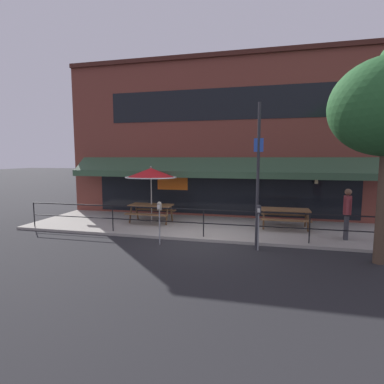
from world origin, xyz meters
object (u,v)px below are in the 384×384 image
picnic_table_centre (285,213)px  parking_meter_far (259,214)px  pedestrian_walking (347,211)px  street_sign_pole (258,176)px  patio_umbrella_left (151,173)px  parking_meter_near (159,210)px  picnic_table_left (151,208)px

picnic_table_centre → parking_meter_far: 2.94m
pedestrian_walking → street_sign_pole: street_sign_pole is taller
street_sign_pole → pedestrian_walking: bearing=28.3°
picnic_table_centre → street_sign_pole: (-1.01, -2.69, 1.58)m
picnic_table_centre → patio_umbrella_left: 5.64m
pedestrian_walking → parking_meter_far: size_ratio=1.20×
street_sign_pole → parking_meter_far: bearing=-46.0°
picnic_table_centre → parking_meter_near: bearing=-145.2°
parking_meter_near → picnic_table_left: bearing=116.4°
parking_meter_near → street_sign_pole: 3.30m
picnic_table_centre → pedestrian_walking: (1.90, -1.12, 0.35)m
picnic_table_left → parking_meter_far: bearing=-29.9°
parking_meter_near → parking_meter_far: (3.14, 0.11, 0.00)m
pedestrian_walking → picnic_table_centre: bearing=149.5°
patio_umbrella_left → pedestrian_walking: patio_umbrella_left is taller
picnic_table_centre → patio_umbrella_left: bearing=-178.8°
picnic_table_left → parking_meter_near: (1.34, -2.69, 0.44)m
picnic_table_centre → pedestrian_walking: pedestrian_walking is taller
patio_umbrella_left → pedestrian_walking: bearing=-7.8°
picnic_table_centre → parking_meter_far: parking_meter_far is taller
patio_umbrella_left → street_sign_pole: street_sign_pole is taller
parking_meter_far → street_sign_pole: (-0.05, 0.06, 1.14)m
patio_umbrella_left → parking_meter_near: patio_umbrella_left is taller
picnic_table_left → parking_meter_far: parking_meter_far is taller
pedestrian_walking → patio_umbrella_left: bearing=172.2°
picnic_table_left → picnic_table_centre: size_ratio=1.00×
street_sign_pole → picnic_table_centre: bearing=69.3°
patio_umbrella_left → street_sign_pole: bearing=-30.2°
patio_umbrella_left → parking_meter_near: (1.34, -2.74, -1.03)m
picnic_table_left → parking_meter_far: size_ratio=1.27×
picnic_table_left → parking_meter_far: 5.19m
picnic_table_left → parking_meter_near: parking_meter_near is taller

